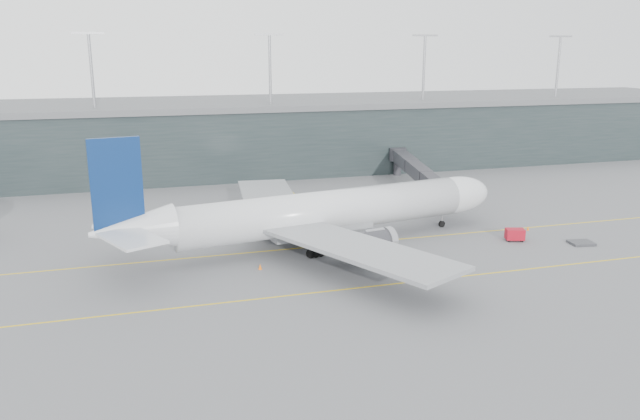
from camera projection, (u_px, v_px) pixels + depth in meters
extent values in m
plane|color=#59595E|center=(308.00, 238.00, 88.88)|extent=(320.00, 320.00, 0.00)
cube|color=gold|center=(316.00, 247.00, 85.16)|extent=(160.00, 0.25, 0.02)
cube|color=gold|center=(355.00, 288.00, 70.29)|extent=(160.00, 0.25, 0.02)
cube|color=gold|center=(306.00, 204.00, 108.83)|extent=(0.25, 60.00, 0.02)
cube|color=#1E292A|center=(241.00, 137.00, 141.04)|extent=(240.00, 35.00, 14.00)
cube|color=#57595C|center=(239.00, 103.00, 139.15)|extent=(240.00, 36.00, 1.20)
cylinder|color=#9E9EA3|center=(92.00, 72.00, 119.83)|extent=(0.60, 0.60, 14.00)
cylinder|color=#9E9EA3|center=(270.00, 70.00, 129.38)|extent=(0.60, 0.60, 14.00)
cylinder|color=#9E9EA3|center=(424.00, 69.00, 138.93)|extent=(0.60, 0.60, 14.00)
cylinder|color=#9E9EA3|center=(558.00, 68.00, 148.48)|extent=(0.60, 0.60, 14.00)
cylinder|color=silver|center=(325.00, 211.00, 84.94)|extent=(41.75, 12.66, 5.58)
ellipsoid|color=silver|center=(455.00, 195.00, 94.41)|extent=(12.51, 7.52, 5.58)
cone|color=silver|center=(132.00, 230.00, 73.77)|extent=(10.68, 6.99, 5.36)
cube|color=gray|center=(320.00, 227.00, 85.09)|extent=(14.96, 6.92, 1.80)
cube|color=black|center=(473.00, 187.00, 95.66)|extent=(2.42, 3.00, 0.72)
cube|color=gray|center=(359.00, 248.00, 71.89)|extent=(18.71, 27.02, 0.50)
cylinder|color=#35353A|center=(368.00, 243.00, 78.90)|extent=(6.75, 4.19, 3.15)
cube|color=gray|center=(269.00, 198.00, 96.12)|extent=(10.80, 26.81, 0.50)
cylinder|color=#35353A|center=(310.00, 213.00, 93.74)|extent=(6.75, 4.19, 3.15)
cube|color=navy|center=(117.00, 184.00, 71.78)|extent=(5.84, 1.45, 10.80)
cube|color=silver|center=(132.00, 238.00, 68.97)|extent=(7.91, 9.43, 0.32)
cube|color=silver|center=(117.00, 217.00, 77.57)|extent=(5.64, 8.51, 0.32)
cylinder|color=black|center=(442.00, 224.00, 94.51)|extent=(1.04, 0.53, 0.99)
cylinder|color=#9E9EA3|center=(442.00, 220.00, 94.34)|extent=(0.27, 0.27, 2.34)
cylinder|color=black|center=(316.00, 253.00, 80.69)|extent=(1.23, 0.65, 1.17)
cylinder|color=black|center=(289.00, 236.00, 88.19)|extent=(1.23, 0.65, 1.17)
cube|color=#2D2C31|center=(447.00, 195.00, 95.60)|extent=(3.50, 3.77, 2.52)
cube|color=#2D2C31|center=(434.00, 185.00, 102.82)|extent=(4.66, 11.92, 2.25)
cube|color=#2D2C31|center=(418.00, 171.00, 114.12)|extent=(4.88, 11.96, 2.34)
cube|color=#2D2C31|center=(405.00, 161.00, 125.43)|extent=(5.10, 12.01, 2.43)
cylinder|color=#9E9EA3|center=(433.00, 200.00, 104.12)|extent=(0.45, 0.45, 3.42)
cube|color=#35353A|center=(432.00, 208.00, 104.47)|extent=(2.04, 1.70, 0.63)
cylinder|color=#2D2C31|center=(361.00, 155.00, 131.55)|extent=(3.60, 3.60, 2.70)
cylinder|color=#2D2C31|center=(360.00, 169.00, 132.27)|extent=(1.62, 1.62, 3.24)
cube|color=#9F0B1B|center=(515.00, 234.00, 87.58)|extent=(2.89, 2.29, 1.49)
cylinder|color=black|center=(509.00, 240.00, 87.23)|extent=(0.49, 0.30, 0.46)
cylinder|color=black|center=(522.00, 240.00, 87.19)|extent=(0.49, 0.30, 0.46)
cylinder|color=black|center=(507.00, 238.00, 88.34)|extent=(0.49, 0.30, 0.46)
cylinder|color=black|center=(520.00, 238.00, 88.30)|extent=(0.49, 0.30, 0.46)
cube|color=#35363A|center=(581.00, 243.00, 86.28)|extent=(3.45, 2.91, 0.31)
cube|color=#35353A|center=(260.00, 223.00, 96.33)|extent=(2.45, 2.16, 0.21)
cube|color=#9FA2AB|center=(260.00, 217.00, 96.10)|extent=(2.02, 1.95, 1.56)
cube|color=navy|center=(260.00, 212.00, 95.90)|extent=(2.09, 2.01, 0.08)
cube|color=#35353A|center=(265.00, 218.00, 99.47)|extent=(1.91, 1.61, 0.17)
cube|color=silver|center=(265.00, 213.00, 99.28)|extent=(1.55, 1.48, 1.31)
cube|color=navy|center=(265.00, 209.00, 99.11)|extent=(1.60, 1.52, 0.07)
cube|color=#35353A|center=(288.00, 220.00, 98.12)|extent=(2.25, 1.91, 0.20)
cube|color=#ACB3B8|center=(288.00, 214.00, 97.89)|extent=(1.84, 1.75, 1.52)
cube|color=navy|center=(288.00, 209.00, 97.69)|extent=(1.89, 1.81, 0.08)
cone|color=orange|center=(528.00, 228.00, 92.87)|extent=(0.40, 0.40, 0.63)
cone|color=orange|center=(403.00, 272.00, 74.46)|extent=(0.42, 0.42, 0.66)
cone|color=#D04A0B|center=(331.00, 214.00, 100.84)|extent=(0.44, 0.44, 0.70)
cone|color=orange|center=(260.00, 267.00, 76.25)|extent=(0.46, 0.46, 0.73)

